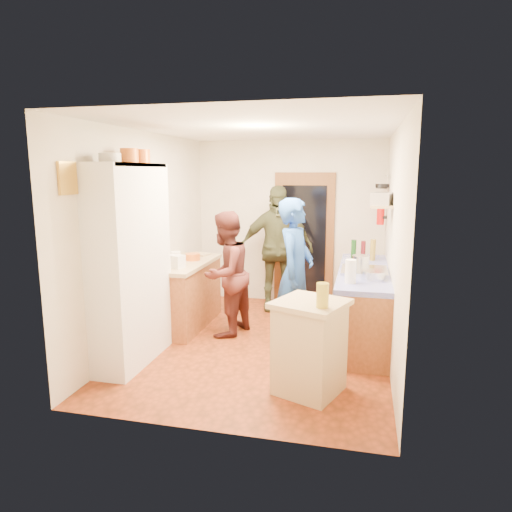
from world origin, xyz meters
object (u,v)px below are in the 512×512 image
(hutch_body, at_px, (131,265))
(person_hob, at_px, (297,272))
(right_counter_base, at_px, (363,306))
(island_base, at_px, (309,349))
(person_back, at_px, (277,248))
(person_left, at_px, (229,274))

(hutch_body, distance_m, person_hob, 1.96)
(right_counter_base, relative_size, island_base, 2.56)
(hutch_body, distance_m, person_back, 2.61)
(person_back, bearing_deg, island_base, -87.05)
(hutch_body, height_order, person_hob, hutch_body)
(hutch_body, xyz_separation_m, person_back, (1.20, 2.31, -0.14))
(island_base, distance_m, person_back, 2.79)
(hutch_body, bearing_deg, person_hob, 28.81)
(hutch_body, bearing_deg, person_back, 62.55)
(person_hob, bearing_deg, hutch_body, 128.83)
(hutch_body, relative_size, person_left, 1.36)
(right_counter_base, distance_m, island_base, 1.68)
(hutch_body, bearing_deg, right_counter_base, 27.47)
(right_counter_base, xyz_separation_m, person_hob, (-0.79, -0.36, 0.48))
(person_hob, height_order, person_left, person_hob)
(right_counter_base, distance_m, person_left, 1.76)
(island_base, height_order, person_left, person_left)
(island_base, height_order, person_back, person_back)
(person_left, bearing_deg, person_back, 178.26)
(island_base, xyz_separation_m, person_hob, (-0.30, 1.25, 0.47))
(person_left, bearing_deg, hutch_body, -20.47)
(right_counter_base, xyz_separation_m, island_base, (-0.49, -1.61, 0.01))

